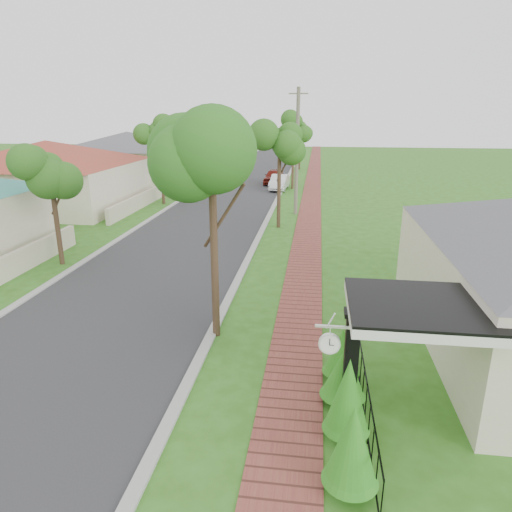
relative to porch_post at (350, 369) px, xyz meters
The scene contains 16 objects.
ground 4.79m from the porch_post, 167.60° to the left, with size 160.00×160.00×0.00m, color #2F5E16.
road 22.34m from the porch_post, 109.77° to the left, with size 7.00×120.00×0.02m, color #28282B.
kerb_right 21.39m from the porch_post, 100.52° to the left, with size 0.30×120.00×0.10m, color #9E9E99.
kerb_left 23.83m from the porch_post, 118.07° to the left, with size 0.30×120.00×0.10m, color #9E9E99.
sidewalk 21.07m from the porch_post, 93.54° to the left, with size 1.50×120.00×0.03m, color brown.
porch_post is the anchor object (origin of this frame).
picket_fence 1.21m from the porch_post, 70.71° to the left, with size 0.03×8.02×1.00m.
street_trees 29.02m from the porch_post, 104.93° to the left, with size 10.70×37.65×5.89m.
hedge_row 0.61m from the porch_post, 101.16° to the right, with size 0.94×4.54×2.00m.
far_house_red 28.70m from the porch_post, 132.91° to the left, with size 15.56×15.56×4.60m.
far_house_grey 40.09m from the porch_post, 119.15° to the left, with size 15.56×15.56×4.60m.
parked_car_red 33.96m from the porch_post, 98.33° to the left, with size 1.58×3.93×1.34m, color maroon.
parked_car_white 30.58m from the porch_post, 97.80° to the left, with size 1.34×3.84×1.27m, color white.
near_tree 6.20m from the porch_post, 138.86° to the left, with size 2.35×2.35×6.03m.
utility_pole 21.09m from the porch_post, 96.18° to the left, with size 1.20×0.24×7.94m.
station_clock 1.05m from the porch_post, 141.07° to the right, with size 0.76×0.13×0.65m.
Camera 1 is at (3.66, -9.98, 6.53)m, focal length 32.00 mm.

